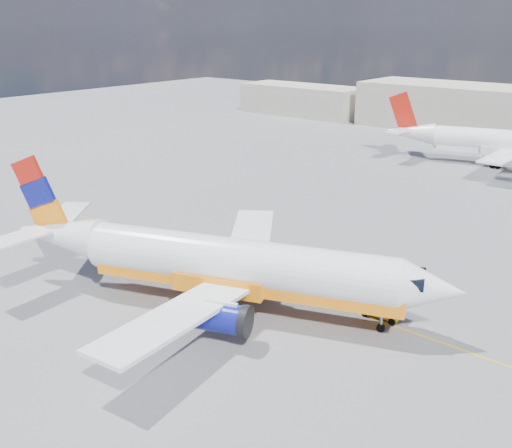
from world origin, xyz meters
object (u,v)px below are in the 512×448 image
Objects in this scene: main_jet at (224,264)px; traffic_cone at (180,311)px; gse_tug at (382,305)px; second_jet at (505,143)px.

traffic_cone is at bearing -140.72° from main_jet.
main_jet is 12.38× the size of gse_tug.
second_jet is (1.50, 54.36, -0.12)m from main_jet.
main_jet reaches higher than second_jet.
main_jet is at bearing -108.71° from second_jet.
gse_tug is at bearing 10.99° from main_jet.
gse_tug is (9.00, 5.67, -2.40)m from main_jet.
main_jet reaches higher than traffic_cone.
second_jet is 49.32m from gse_tug.
second_jet is 58.21× the size of traffic_cone.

